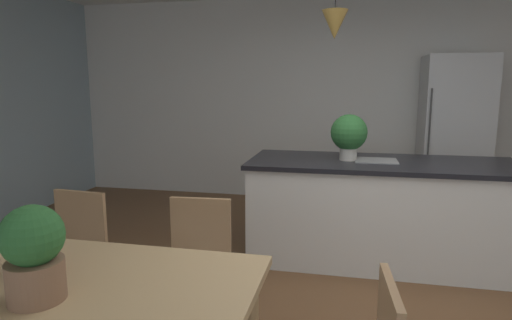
% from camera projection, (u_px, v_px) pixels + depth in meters
% --- Properties ---
extents(wall_back_kitchen, '(10.00, 0.12, 2.70)m').
position_uv_depth(wall_back_kitchen, '(366.00, 101.00, 5.67)').
color(wall_back_kitchen, white).
rests_on(wall_back_kitchen, ground_plane).
extents(dining_table, '(1.91, 0.96, 0.74)m').
position_uv_depth(dining_table, '(28.00, 296.00, 1.80)').
color(dining_table, tan).
rests_on(dining_table, ground_plane).
extents(chair_far_right, '(0.42, 0.42, 0.87)m').
position_uv_depth(chair_far_right, '(196.00, 268.00, 2.56)').
color(chair_far_right, '#A87F56').
rests_on(chair_far_right, ground_plane).
extents(chair_far_left, '(0.43, 0.43, 0.87)m').
position_uv_depth(chair_far_left, '(69.00, 256.00, 2.74)').
color(chair_far_left, '#A87F56').
rests_on(chair_far_left, ground_plane).
extents(kitchen_island, '(2.33, 0.94, 0.91)m').
position_uv_depth(kitchen_island, '(381.00, 210.00, 3.81)').
color(kitchen_island, silver).
rests_on(kitchen_island, ground_plane).
extents(refrigerator, '(0.75, 0.67, 1.90)m').
position_uv_depth(refrigerator, '(453.00, 136.00, 5.14)').
color(refrigerator, silver).
rests_on(refrigerator, ground_plane).
extents(pendant_over_island_main, '(0.22, 0.22, 0.76)m').
position_uv_depth(pendant_over_island_main, '(335.00, 25.00, 3.63)').
color(pendant_over_island_main, black).
extents(potted_plant_on_island, '(0.32, 0.32, 0.41)m').
position_uv_depth(potted_plant_on_island, '(349.00, 134.00, 3.75)').
color(potted_plant_on_island, beige).
rests_on(potted_plant_on_island, kitchen_island).
extents(potted_plant_on_table, '(0.23, 0.23, 0.37)m').
position_uv_depth(potted_plant_on_table, '(34.00, 252.00, 1.60)').
color(potted_plant_on_table, '#8C664C').
rests_on(potted_plant_on_table, dining_table).
extents(vase_on_dining_table, '(0.12, 0.12, 0.22)m').
position_uv_depth(vase_on_dining_table, '(40.00, 246.00, 1.88)').
color(vase_on_dining_table, '#994C51').
rests_on(vase_on_dining_table, dining_table).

